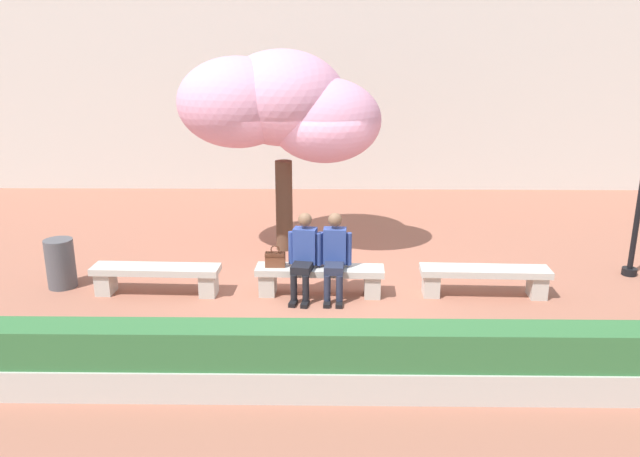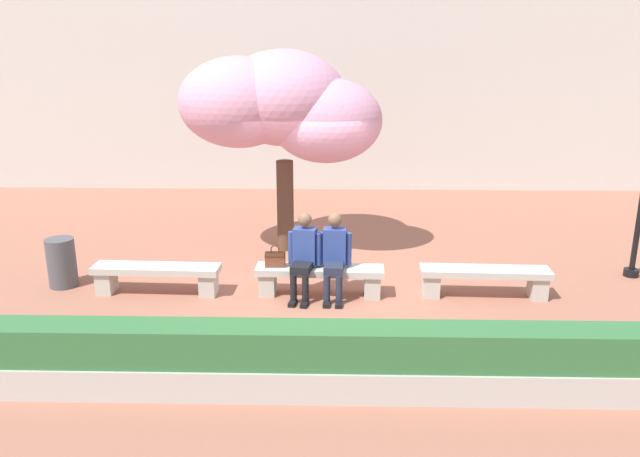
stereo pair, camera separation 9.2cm
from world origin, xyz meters
name	(u,v)px [view 2 (the right image)]	position (x,y,z in m)	size (l,w,h in m)	color
ground_plane	(320,295)	(0.00, 0.00, 0.00)	(100.00, 100.00, 0.00)	#9E604C
stone_bench_west_end	(157,275)	(-2.49, 0.00, 0.31)	(1.95, 0.49, 0.45)	#BCB7AD
stone_bench_near_west	(320,276)	(0.00, 0.00, 0.31)	(1.95, 0.49, 0.45)	#BCB7AD
stone_bench_center	(485,277)	(2.49, 0.00, 0.31)	(1.95, 0.49, 0.45)	#BCB7AD
person_seated_left	(304,253)	(-0.24, -0.05, 0.70)	(0.50, 0.72, 1.29)	black
person_seated_right	(334,253)	(0.22, -0.05, 0.70)	(0.51, 0.70, 1.29)	black
handbag	(275,258)	(-0.67, 0.02, 0.58)	(0.30, 0.15, 0.34)	brown
cherry_tree_main	(280,105)	(-0.75, 2.07, 2.67)	(3.50, 2.43, 3.61)	#513828
planter_hedge_foreground	(313,362)	(0.00, -2.80, 0.39)	(9.15, 0.50, 0.80)	#BCB7AD
trash_bin	(62,263)	(-4.07, 0.27, 0.39)	(0.44, 0.44, 0.78)	#4C4C51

